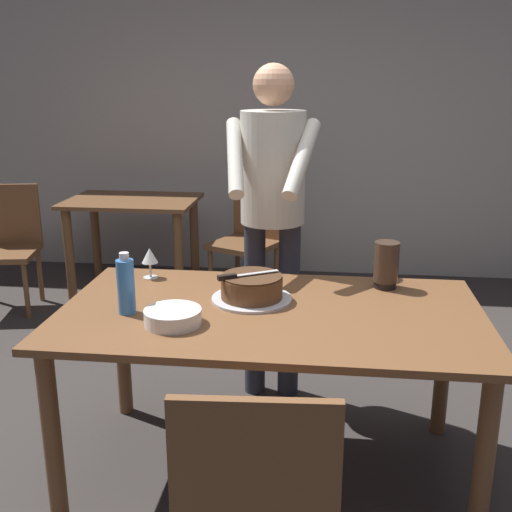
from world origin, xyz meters
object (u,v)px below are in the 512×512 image
at_px(plate_stack, 173,317).
at_px(cake_knife, 236,276).
at_px(hurricane_lamp, 386,265).
at_px(chair_near_side, 257,505).
at_px(background_chair_1, 7,243).
at_px(background_chair_2, 249,235).
at_px(water_bottle, 126,286).
at_px(wine_glass_near, 150,257).
at_px(main_dining_table, 270,332).
at_px(person_cutting_cake, 272,198).
at_px(cake_on_platter, 252,288).
at_px(background_table, 133,219).

bearing_deg(plate_stack, cake_knife, 52.29).
bearing_deg(hurricane_lamp, chair_near_side, -110.07).
height_order(background_chair_1, background_chair_2, same).
xyz_separation_m(plate_stack, chair_near_side, (0.40, -0.66, -0.29)).
xyz_separation_m(cake_knife, water_bottle, (-0.41, -0.17, -0.00)).
bearing_deg(wine_glass_near, main_dining_table, -30.04).
bearing_deg(background_chair_2, background_chair_1, -165.79).
xyz_separation_m(cake_knife, chair_near_side, (0.20, -0.93, -0.37)).
height_order(plate_stack, person_cutting_cake, person_cutting_cake).
xyz_separation_m(main_dining_table, hurricane_lamp, (0.48, 0.34, 0.21)).
distance_m(main_dining_table, wine_glass_near, 0.72).
distance_m(main_dining_table, background_chair_1, 2.76).
distance_m(cake_on_platter, background_chair_1, 2.63).
bearing_deg(background_table, background_chair_1, -149.11).
relative_size(cake_knife, chair_near_side, 0.27).
distance_m(chair_near_side, background_chair_2, 3.10).
bearing_deg(water_bottle, background_chair_2, 85.35).
distance_m(person_cutting_cake, background_table, 2.06).
height_order(cake_on_platter, plate_stack, cake_on_platter).
bearing_deg(cake_on_platter, background_chair_1, 140.38).
height_order(hurricane_lamp, background_chair_1, hurricane_lamp).
distance_m(person_cutting_cake, background_chair_1, 2.39).
bearing_deg(background_table, background_chair_2, -2.59).
relative_size(wine_glass_near, background_chair_1, 0.16).
xyz_separation_m(main_dining_table, background_chair_2, (-0.38, 2.21, -0.16)).
height_order(main_dining_table, plate_stack, plate_stack).
distance_m(cake_on_platter, person_cutting_cake, 0.65).
distance_m(chair_near_side, background_chair_1, 3.40).
distance_m(main_dining_table, plate_stack, 0.42).
relative_size(background_chair_1, background_chair_2, 1.00).
relative_size(wine_glass_near, water_bottle, 0.58).
xyz_separation_m(plate_stack, background_table, (-0.95, 2.45, -0.20)).
height_order(plate_stack, chair_near_side, chair_near_side).
height_order(chair_near_side, background_chair_2, same).
bearing_deg(main_dining_table, person_cutting_cake, 94.95).
relative_size(cake_knife, plate_stack, 1.11).
distance_m(cake_knife, wine_glass_near, 0.52).
relative_size(hurricane_lamp, background_chair_2, 0.23).
height_order(cake_knife, background_table, cake_knife).
xyz_separation_m(plate_stack, background_chair_2, (-0.02, 2.40, -0.29)).
bearing_deg(background_chair_1, hurricane_lamp, -29.09).
relative_size(main_dining_table, wine_glass_near, 11.88).
relative_size(wine_glass_near, chair_near_side, 0.16).
distance_m(plate_stack, background_chair_2, 2.42).
height_order(wine_glass_near, chair_near_side, chair_near_side).
relative_size(water_bottle, background_table, 0.25).
bearing_deg(background_chair_2, plate_stack, -89.48).
xyz_separation_m(wine_glass_near, background_chair_1, (-1.51, 1.43, -0.36)).
distance_m(cake_on_platter, hurricane_lamp, 0.62).
xyz_separation_m(wine_glass_near, background_chair_2, (0.22, 1.87, -0.36)).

